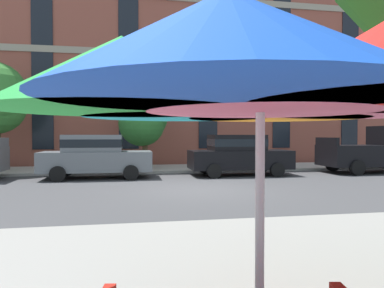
# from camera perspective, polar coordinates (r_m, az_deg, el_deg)

# --- Properties ---
(ground_plane) EXTENTS (120.00, 120.00, 0.00)m
(ground_plane) POSITION_cam_1_polar(r_m,az_deg,el_deg) (11.51, 1.34, -7.38)
(ground_plane) COLOR #424244
(sidewalk_far) EXTENTS (56.00, 3.60, 0.12)m
(sidewalk_far) POSITION_cam_1_polar(r_m,az_deg,el_deg) (18.17, -2.93, -3.95)
(sidewalk_far) COLOR #B2ADA3
(sidewalk_far) RESTS_ON ground
(apartment_building) EXTENTS (36.44, 12.08, 16.00)m
(apartment_building) POSITION_cam_1_polar(r_m,az_deg,el_deg) (26.97, -5.19, 14.79)
(apartment_building) COLOR #934C3D
(apartment_building) RESTS_ON ground
(sedan_gray) EXTENTS (4.40, 1.98, 1.78)m
(sedan_gray) POSITION_cam_1_polar(r_m,az_deg,el_deg) (14.93, -15.30, -1.74)
(sedan_gray) COLOR slate
(sedan_gray) RESTS_ON ground
(sedan_black) EXTENTS (4.40, 1.98, 1.78)m
(sedan_black) POSITION_cam_1_polar(r_m,az_deg,el_deg) (15.60, 7.53, -1.57)
(sedan_black) COLOR black
(sedan_black) RESTS_ON ground
(pickup_black) EXTENTS (5.10, 2.12, 2.20)m
(pickup_black) POSITION_cam_1_polar(r_m,az_deg,el_deg) (18.89, 28.00, -0.97)
(pickup_black) COLOR black
(pickup_black) RESTS_ON ground
(street_tree_middle) EXTENTS (2.43, 2.40, 3.58)m
(street_tree_middle) POSITION_cam_1_polar(r_m,az_deg,el_deg) (17.73, -7.74, 3.53)
(street_tree_middle) COLOR #4C3823
(street_tree_middle) RESTS_ON ground
(patio_umbrella) EXTENTS (3.27, 3.03, 2.43)m
(patio_umbrella) POSITION_cam_1_polar(r_m,az_deg,el_deg) (2.33, 10.99, 10.62)
(patio_umbrella) COLOR silver
(patio_umbrella) RESTS_ON ground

